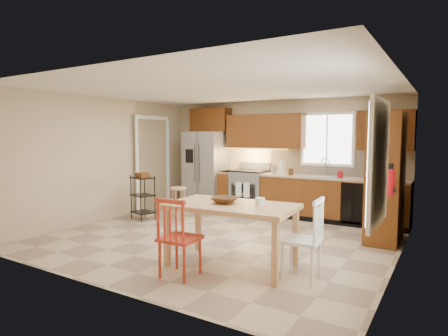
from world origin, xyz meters
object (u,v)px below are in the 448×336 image
dining_table (231,235)px  utility_cart (143,197)px  range_stove (250,192)px  refrigerator (206,170)px  chair_red (180,237)px  fire_extinguisher (390,182)px  table_bowl (225,204)px  soap_bottle (340,173)px  chair_white (301,239)px  pantry (386,178)px  table_jar (260,203)px  bar_stool (179,204)px

dining_table → utility_cart: size_ratio=1.83×
range_stove → refrigerator: bearing=-177.0°
chair_red → refrigerator: bearing=116.4°
range_stove → fire_extinguisher: 3.83m
dining_table → chair_red: bearing=-121.8°
table_bowl → dining_table: bearing=0.0°
range_stove → soap_bottle: (2.03, -0.08, 0.54)m
chair_white → table_bowl: chair_white is taller
pantry → dining_table: size_ratio=1.25×
range_stove → soap_bottle: size_ratio=4.82×
table_bowl → table_jar: 0.48m
range_stove → utility_cart: size_ratio=1.00×
fire_extinguisher → chair_white: size_ratio=0.37×
range_stove → soap_bottle: soap_bottle is taller
range_stove → bar_stool: range_stove is taller
dining_table → table_jar: 0.59m
soap_bottle → bar_stool: (-2.87, -1.45, -0.66)m
table_jar → chair_red: bearing=-133.5°
bar_stool → fire_extinguisher: bearing=3.2°
refrigerator → table_jar: 4.27m
fire_extinguisher → chair_red: bearing=-138.2°
pantry → table_bowl: 2.84m
dining_table → chair_red: chair_red is taller
table_bowl → bar_stool: size_ratio=0.50×
table_bowl → utility_cart: size_ratio=0.37×
refrigerator → range_stove: size_ratio=1.98×
chair_white → soap_bottle: bearing=2.7°
pantry → utility_cart: 4.61m
refrigerator → soap_bottle: size_ratio=9.53×
range_stove → dining_table: range_stove is taller
range_stove → dining_table: 3.57m
chair_red → utility_cart: size_ratio=1.07×
range_stove → chair_white: (2.37, -3.22, 0.03)m
pantry → bar_stool: (-3.82, -0.55, -0.71)m
soap_bottle → table_jar: bearing=-94.5°
chair_red → bar_stool: chair_red is taller
soap_bottle → chair_red: (-0.96, -3.84, -0.50)m
refrigerator → table_jar: bearing=-46.6°
chair_white → bar_stool: size_ratio=1.45×
table_bowl → refrigerator: bearing=127.5°
table_jar → bar_stool: size_ratio=0.23×
soap_bottle → utility_cart: 4.00m
table_jar → refrigerator: bearing=133.4°
fire_extinguisher → chair_white: 1.56m
refrigerator → chair_white: size_ratio=1.85×
range_stove → pantry: 3.19m
range_stove → table_bowl: 3.54m
bar_stool → soap_bottle: bearing=37.1°
table_bowl → bar_stool: bearing=141.1°
table_jar → dining_table: bearing=-164.1°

